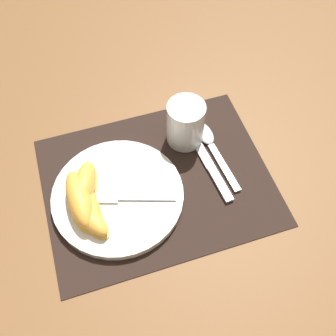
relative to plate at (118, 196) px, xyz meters
The scene contains 11 objects.
ground_plane 0.09m from the plate, ahead, with size 3.00×3.00×0.00m, color brown.
placemat 0.09m from the plate, ahead, with size 0.45×0.35×0.00m.
plate is the anchor object (origin of this frame).
juice_glass 0.20m from the plate, 29.73° to the left, with size 0.08×0.08×0.10m.
knife 0.20m from the plate, ahead, with size 0.04×0.21×0.01m.
spoon 0.23m from the plate, 17.46° to the left, with size 0.04×0.19×0.01m.
fork 0.02m from the plate, 59.78° to the right, with size 0.18×0.08×0.00m.
citrus_wedge_0 0.07m from the plate, 160.36° to the left, with size 0.09×0.13×0.04m.
citrus_wedge_1 0.08m from the plate, behind, with size 0.05×0.13×0.05m.
citrus_wedge_2 0.06m from the plate, 167.01° to the right, with size 0.05×0.12×0.03m.
citrus_wedge_3 0.08m from the plate, 150.49° to the right, with size 0.09×0.12×0.03m.
Camera 1 is at (-0.10, -0.39, 0.69)m, focal length 42.00 mm.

